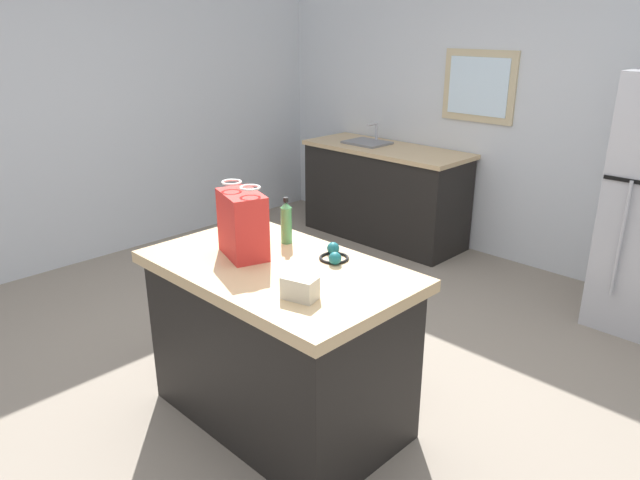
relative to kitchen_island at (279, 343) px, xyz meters
The scene contains 9 objects.
ground 0.57m from the kitchen_island, 106.13° to the left, with size 6.78×6.78×0.00m, color gray.
back_wall 3.08m from the kitchen_island, 92.10° to the left, with size 5.65×0.13×2.65m.
left_wall 3.08m from the kitchen_island, behind, with size 0.10×5.22×2.65m.
kitchen_island is the anchor object (origin of this frame).
sink_counter 2.92m from the kitchen_island, 118.07° to the left, with size 1.61×0.64×1.08m.
shopping_bag 0.64m from the kitchen_island, behind, with size 0.33×0.26×0.38m.
small_box 0.63m from the kitchen_island, 27.07° to the right, with size 0.15×0.09×0.10m, color beige.
bottle 0.63m from the kitchen_island, 128.74° to the left, with size 0.06×0.06×0.25m.
ear_defenders 0.54m from the kitchen_island, 59.19° to the left, with size 0.21×0.21×0.06m.
Camera 1 is at (2.12, -2.10, 2.00)m, focal length 33.16 mm.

